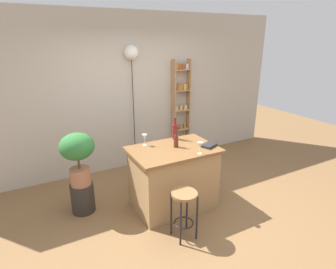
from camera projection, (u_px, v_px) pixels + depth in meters
name	position (u px, v px, depth m)	size (l,w,h in m)	color
ground	(183.00, 215.00, 3.90)	(12.00, 12.00, 0.00)	brown
back_wall	(129.00, 93.00, 5.06)	(6.40, 0.10, 2.80)	#BCB2A3
kitchen_counter	(173.00, 177.00, 4.00)	(1.20, 0.80, 0.90)	#A87F51
bar_stool	(184.00, 205.00, 3.34)	(0.32, 0.32, 0.62)	black
spice_shelf	(181.00, 107.00, 5.52)	(0.35, 0.15, 1.97)	tan
plant_stool	(83.00, 198.00, 3.94)	(0.32, 0.32, 0.42)	#2D2823
potted_plant	(78.00, 153.00, 3.71)	(0.46, 0.41, 0.75)	#A86B4C
bottle_soda_blue	(175.00, 131.00, 4.17)	(0.08, 0.08, 0.33)	maroon
bottle_sauce_amber	(176.00, 141.00, 3.88)	(0.07, 0.07, 0.25)	#5B2319
wine_glass_left	(144.00, 138.00, 3.93)	(0.07, 0.07, 0.16)	silver
wine_glass_center	(200.00, 145.00, 3.64)	(0.07, 0.07, 0.16)	silver
cookbook	(209.00, 145.00, 3.92)	(0.21, 0.15, 0.04)	black
pendant_globe_light	(131.00, 54.00, 4.76)	(0.25, 0.25, 2.24)	black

